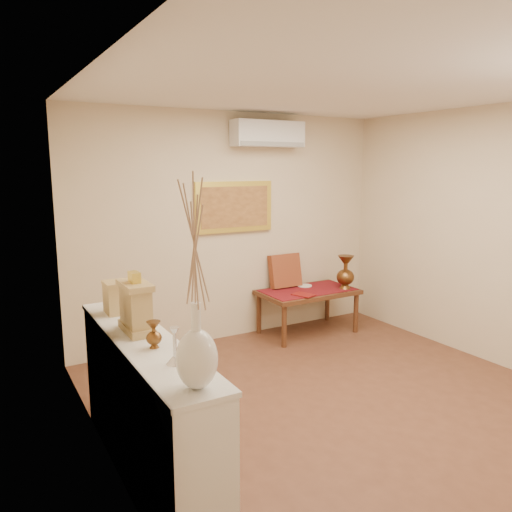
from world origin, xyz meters
TOP-DOWN VIEW (x-y plane):
  - floor at (0.00, 0.00)m, footprint 4.50×4.50m
  - ceiling at (0.00, 0.00)m, footprint 4.50×4.50m
  - wall_back at (0.00, 2.25)m, footprint 4.00×0.02m
  - wall_left at (-2.00, 0.00)m, footprint 0.02×4.50m
  - wall_right at (2.00, 0.00)m, footprint 0.02×4.50m
  - white_vase at (-1.81, -0.86)m, footprint 0.21×0.21m
  - candlestick at (-1.80, -0.51)m, footprint 0.10×0.10m
  - brass_urn_small at (-1.82, -0.21)m, footprint 0.10×0.10m
  - table_cloth at (0.85, 1.88)m, footprint 1.14×0.59m
  - brass_urn_tall at (1.29, 1.70)m, footprint 0.23×0.23m
  - plate at (0.92, 2.05)m, footprint 0.19×0.19m
  - menu at (0.64, 1.68)m, footprint 0.26×0.30m
  - cushion at (0.68, 2.15)m, footprint 0.42×0.19m
  - display_ledge at (-1.82, 0.00)m, footprint 0.37×2.02m
  - mantel_clock at (-1.82, 0.15)m, footprint 0.17×0.36m
  - wooden_chest at (-1.83, 0.65)m, footprint 0.16×0.21m
  - low_table at (0.85, 1.88)m, footprint 1.20×0.70m
  - painting at (0.00, 2.22)m, footprint 1.00×0.06m
  - ac_unit at (0.40, 2.12)m, footprint 0.90×0.25m

SIDE VIEW (x-z plane):
  - floor at x=0.00m, z-range 0.00..0.00m
  - low_table at x=0.85m, z-range 0.21..0.76m
  - display_ledge at x=-1.82m, z-range 0.00..0.98m
  - table_cloth at x=0.85m, z-range 0.55..0.56m
  - plate at x=0.92m, z-range 0.56..0.57m
  - menu at x=0.64m, z-range 0.56..0.57m
  - cushion at x=0.68m, z-range 0.55..0.99m
  - brass_urn_tall at x=1.29m, z-range 0.56..1.06m
  - candlestick at x=-1.80m, z-range 0.98..1.19m
  - brass_urn_small at x=-1.82m, z-range 0.98..1.20m
  - wooden_chest at x=-1.83m, z-range 0.98..1.22m
  - mantel_clock at x=-1.82m, z-range 0.95..1.36m
  - wall_back at x=0.00m, z-range 0.00..2.70m
  - wall_left at x=-2.00m, z-range 0.00..2.70m
  - wall_right at x=2.00m, z-range 0.00..2.70m
  - white_vase at x=-1.81m, z-range 0.98..2.09m
  - painting at x=0.00m, z-range 1.30..1.90m
  - ac_unit at x=0.40m, z-range 2.30..2.60m
  - ceiling at x=0.00m, z-range 2.70..2.70m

